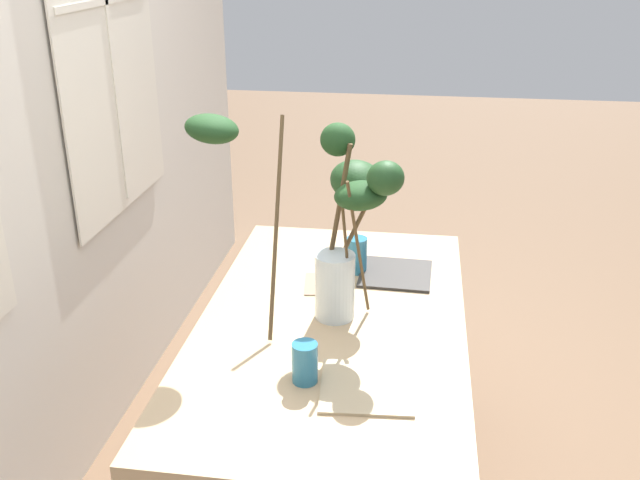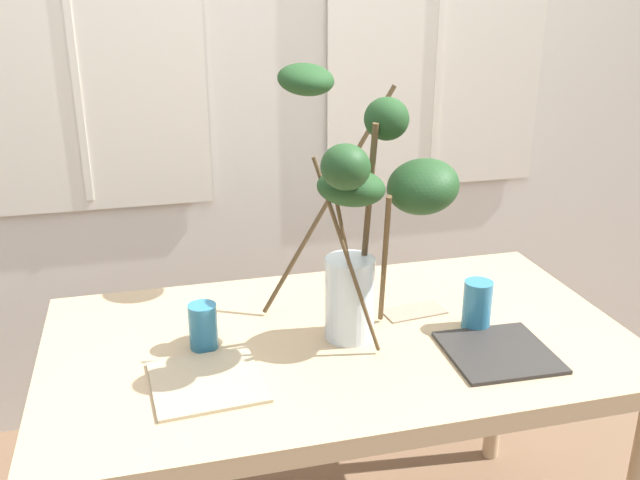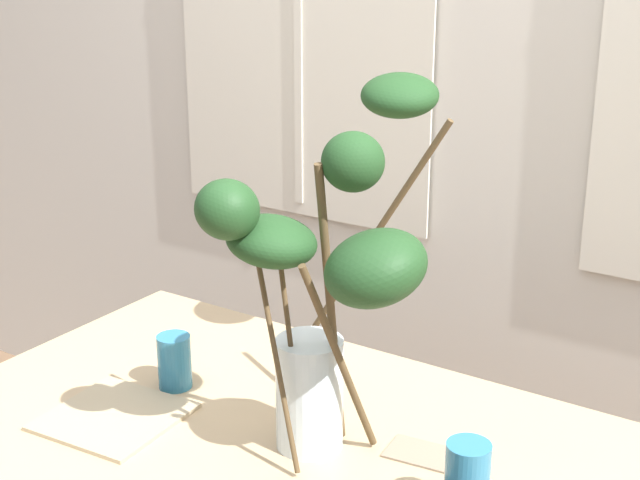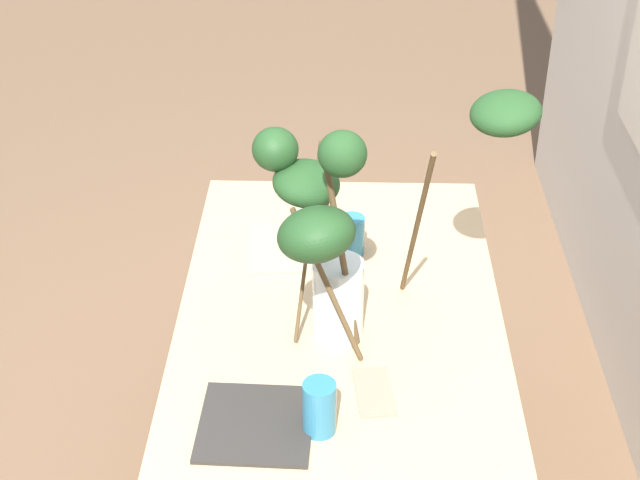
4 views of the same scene
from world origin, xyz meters
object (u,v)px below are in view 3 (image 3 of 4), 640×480
at_px(dining_table, 301,473).
at_px(drinking_glass_blue_right, 467,479).
at_px(plate_square_left, 114,417).
at_px(drinking_glass_blue_left, 174,361).
at_px(vase_with_branches, 331,267).

distance_m(dining_table, drinking_glass_blue_right, 0.38).
xyz_separation_m(dining_table, plate_square_left, (-0.34, -0.13, 0.08)).
distance_m(drinking_glass_blue_left, plate_square_left, 0.17).
relative_size(vase_with_branches, drinking_glass_blue_left, 5.79).
bearing_deg(vase_with_branches, drinking_glass_blue_right, -10.12).
distance_m(drinking_glass_blue_right, plate_square_left, 0.70).
bearing_deg(drinking_glass_blue_right, dining_table, 173.31).
bearing_deg(dining_table, drinking_glass_blue_left, 174.99).
height_order(dining_table, drinking_glass_blue_left, drinking_glass_blue_left).
xyz_separation_m(dining_table, drinking_glass_blue_right, (0.35, -0.04, 0.13)).
bearing_deg(drinking_glass_blue_left, plate_square_left, -93.64).
bearing_deg(plate_square_left, vase_with_branches, 20.16).
bearing_deg(drinking_glass_blue_right, drinking_glass_blue_left, 174.13).
distance_m(vase_with_branches, drinking_glass_blue_left, 0.48).
distance_m(dining_table, plate_square_left, 0.37).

